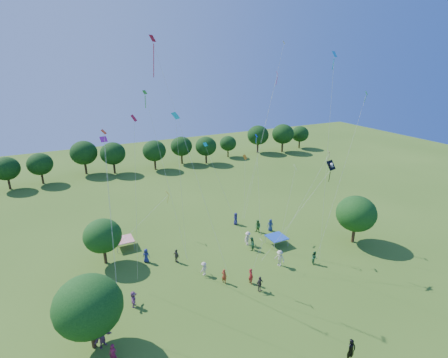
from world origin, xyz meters
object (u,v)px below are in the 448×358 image
near_tree_west (88,306)px  tent_red_stripe (124,240)px  near_tree_east (356,214)px  pirate_kite (330,168)px  tent_blue (277,237)px  man_in_black (351,350)px  near_tree_north (103,236)px  red_high_kite (168,90)px

near_tree_west → tent_red_stripe: near_tree_west is taller
near_tree_east → tent_red_stripe: 28.39m
near_tree_west → pirate_kite: pirate_kite is taller
near_tree_east → pirate_kite: pirate_kite is taller
tent_blue → tent_red_stripe: bearing=155.3°
near_tree_east → man_in_black: 19.49m
near_tree_east → tent_blue: (-8.93, 3.71, -2.83)m
pirate_kite → near_tree_east: bearing=12.4°
near_tree_north → near_tree_east: 29.76m
near_tree_north → near_tree_east: near_tree_east is taller
tent_red_stripe → near_tree_north: bearing=-135.3°
tent_red_stripe → red_high_kite: 19.78m
near_tree_east → tent_red_stripe: size_ratio=2.75×
near_tree_west → tent_blue: size_ratio=2.86×
man_in_black → pirate_kite: (7.47, 11.85, 10.05)m
near_tree_north → pirate_kite: size_ratio=0.51×
tent_blue → man_in_black: (-5.04, -16.99, -0.06)m
near_tree_north → near_tree_east: bearing=-17.5°
near_tree_north → tent_red_stripe: size_ratio=2.40×
tent_red_stripe → pirate_kite: (19.31, -12.92, 9.99)m
tent_red_stripe → red_high_kite: (4.21, -7.13, 17.96)m
tent_blue → near_tree_north: bearing=165.0°
near_tree_west → pirate_kite: size_ratio=0.60×
near_tree_north → pirate_kite: 25.39m
near_tree_north → pirate_kite: pirate_kite is taller
tent_blue → pirate_kite: bearing=-64.7°
near_tree_east → pirate_kite: size_ratio=0.58×
near_tree_north → red_high_kite: (6.79, -4.58, 15.58)m
near_tree_north → man_in_black: size_ratio=2.71×
tent_red_stripe → man_in_black: 27.45m
near_tree_east → tent_blue: near_tree_east is taller
near_tree_north → red_high_kite: 17.60m
near_tree_north → pirate_kite: bearing=-25.4°
near_tree_east → man_in_black: near_tree_east is taller
near_tree_north → man_in_black: 26.60m
man_in_black → near_tree_east: bearing=43.0°
near_tree_west → man_in_black: bearing=-30.5°
tent_red_stripe → pirate_kite: bearing=-33.8°
near_tree_west → near_tree_north: bearing=77.0°
pirate_kite → red_high_kite: bearing=159.0°
red_high_kite → man_in_black: bearing=-66.6°
red_high_kite → tent_blue: bearing=-2.9°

